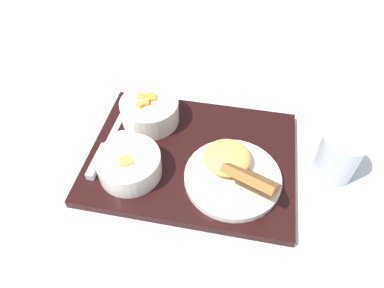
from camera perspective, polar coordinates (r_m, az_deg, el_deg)
ground_plane at (r=0.71m, az=0.00°, el=-2.57°), size 4.00×4.00×0.00m
serving_tray at (r=0.70m, az=0.00°, el=-2.10°), size 0.45×0.36×0.02m
bowl_salad at (r=0.75m, az=-7.06°, el=5.64°), size 0.13×0.13×0.06m
bowl_soup at (r=0.66m, az=-10.43°, el=-3.22°), size 0.12×0.12×0.05m
plate_main at (r=0.65m, az=6.93°, el=-4.53°), size 0.18×0.18×0.09m
knife at (r=0.71m, az=-14.94°, el=-1.81°), size 0.04×0.19×0.02m
spoon at (r=0.72m, az=-12.05°, el=-0.36°), size 0.04×0.14×0.01m
glass_water at (r=0.71m, az=22.97°, el=-2.25°), size 0.08×0.08×0.10m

